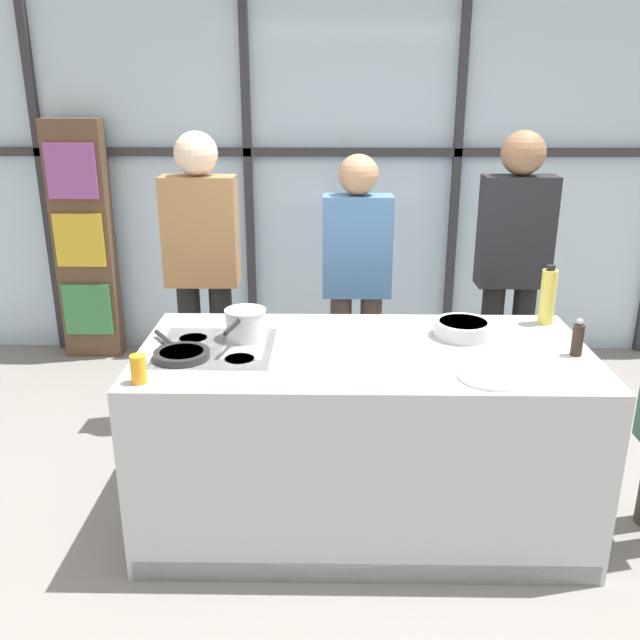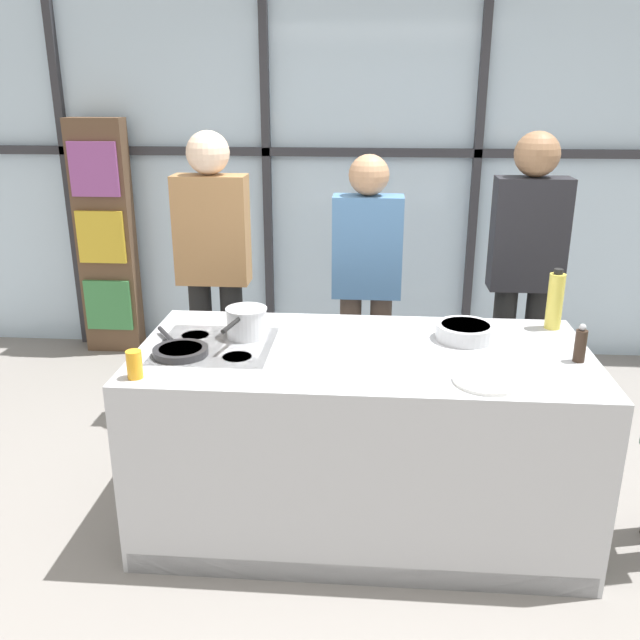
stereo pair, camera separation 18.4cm
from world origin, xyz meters
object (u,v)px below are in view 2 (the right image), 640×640
at_px(spectator_center_left, 367,276).
at_px(juice_glass_near, 134,364).
at_px(saucepan, 247,322).
at_px(mixing_bowl, 465,331).
at_px(pepper_grinder, 580,345).
at_px(frying_pan, 180,350).
at_px(spectator_far_left, 214,260).
at_px(spectator_center_right, 526,265).
at_px(oil_bottle, 555,301).
at_px(white_plate, 487,381).

relative_size(spectator_center_left, juice_glass_near, 14.15).
relative_size(saucepan, mixing_bowl, 1.30).
relative_size(spectator_center_left, pepper_grinder, 9.64).
bearing_deg(frying_pan, juice_glass_near, -112.68).
relative_size(frying_pan, juice_glass_near, 3.36).
bearing_deg(spectator_far_left, juice_glass_near, 89.95).
distance_m(mixing_bowl, pepper_grinder, 0.51).
height_order(spectator_center_left, saucepan, spectator_center_left).
xyz_separation_m(spectator_center_right, pepper_grinder, (0.01, -1.09, -0.07)).
height_order(spectator_center_right, saucepan, spectator_center_right).
xyz_separation_m(oil_bottle, pepper_grinder, (0.01, -0.42, -0.06)).
xyz_separation_m(spectator_center_right, juice_glass_near, (-1.82, -1.41, -0.09)).
distance_m(spectator_center_right, frying_pan, 2.07).
bearing_deg(juice_glass_near, pepper_grinder, 9.83).
bearing_deg(saucepan, white_plate, -22.72).
relative_size(oil_bottle, juice_glass_near, 2.56).
distance_m(spectator_center_left, juice_glass_near, 1.68).
bearing_deg(frying_pan, mixing_bowl, 12.67).
bearing_deg(juice_glass_near, white_plate, 2.65).
bearing_deg(white_plate, saucepan, 157.28).
relative_size(white_plate, mixing_bowl, 1.00).
bearing_deg(mixing_bowl, spectator_center_left, 118.54).
height_order(spectator_far_left, frying_pan, spectator_far_left).
relative_size(spectator_center_right, mixing_bowl, 6.51).
height_order(spectator_center_left, oil_bottle, spectator_center_left).
height_order(frying_pan, juice_glass_near, juice_glass_near).
relative_size(frying_pan, oil_bottle, 1.31).
bearing_deg(spectator_far_left, oil_bottle, 159.74).
relative_size(spectator_center_left, frying_pan, 4.21).
xyz_separation_m(spectator_center_right, oil_bottle, (0.00, -0.67, -0.00)).
xyz_separation_m(spectator_center_right, mixing_bowl, (-0.44, -0.86, -0.10)).
height_order(spectator_far_left, oil_bottle, spectator_far_left).
distance_m(saucepan, white_plate, 1.14).
xyz_separation_m(saucepan, pepper_grinder, (1.47, -0.19, 0.00)).
distance_m(spectator_center_left, white_plate, 1.44).
height_order(saucepan, mixing_bowl, saucepan).
bearing_deg(mixing_bowl, frying_pan, -167.33).
xyz_separation_m(spectator_center_left, white_plate, (0.50, -1.35, -0.05)).
relative_size(saucepan, white_plate, 1.30).
bearing_deg(white_plate, frying_pan, 171.32).
height_order(spectator_center_right, mixing_bowl, spectator_center_right).
distance_m(spectator_far_left, white_plate, 1.95).
relative_size(frying_pan, saucepan, 1.10).
distance_m(spectator_center_left, pepper_grinder, 1.43).
bearing_deg(spectator_far_left, mixing_bowl, 148.00).
bearing_deg(saucepan, frying_pan, -136.65).
xyz_separation_m(white_plate, mixing_bowl, (-0.03, 0.48, 0.03)).
height_order(white_plate, juice_glass_near, juice_glass_near).
bearing_deg(pepper_grinder, white_plate, -149.16).
xyz_separation_m(spectator_center_left, oil_bottle, (0.91, -0.67, 0.08)).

